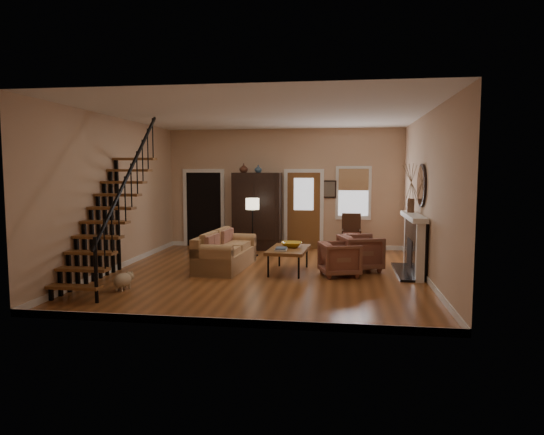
# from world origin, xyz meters

# --- Properties ---
(room) EXTENTS (7.00, 7.33, 3.30)m
(room) POSITION_xyz_m (-0.41, 1.76, 1.51)
(room) COLOR brown
(room) RESTS_ON ground
(staircase) EXTENTS (0.94, 2.80, 3.20)m
(staircase) POSITION_xyz_m (-2.78, -1.30, 1.60)
(staircase) COLOR brown
(staircase) RESTS_ON ground
(fireplace) EXTENTS (0.33, 1.95, 2.30)m
(fireplace) POSITION_xyz_m (3.13, 0.50, 0.74)
(fireplace) COLOR black
(fireplace) RESTS_ON ground
(armoire) EXTENTS (1.30, 0.60, 2.10)m
(armoire) POSITION_xyz_m (-0.70, 3.15, 1.05)
(armoire) COLOR black
(armoire) RESTS_ON ground
(vase_a) EXTENTS (0.24, 0.24, 0.25)m
(vase_a) POSITION_xyz_m (-1.05, 3.05, 2.22)
(vase_a) COLOR #4C2619
(vase_a) RESTS_ON armoire
(vase_b) EXTENTS (0.20, 0.20, 0.21)m
(vase_b) POSITION_xyz_m (-0.65, 3.05, 2.21)
(vase_b) COLOR #334C60
(vase_b) RESTS_ON armoire
(sofa) EXTENTS (1.03, 2.10, 0.76)m
(sofa) POSITION_xyz_m (-0.94, 0.45, 0.38)
(sofa) COLOR #A97C4D
(sofa) RESTS_ON ground
(coffee_table) EXTENTS (0.87, 1.39, 0.51)m
(coffee_table) POSITION_xyz_m (0.48, 0.24, 0.26)
(coffee_table) COLOR brown
(coffee_table) RESTS_ON ground
(bowl) EXTENTS (0.46, 0.46, 0.11)m
(bowl) POSITION_xyz_m (0.53, 0.39, 0.57)
(bowl) COLOR #C69217
(bowl) RESTS_ON coffee_table
(books) EXTENTS (0.25, 0.34, 0.06)m
(books) POSITION_xyz_m (0.36, -0.06, 0.55)
(books) COLOR beige
(books) RESTS_ON coffee_table
(armchair_left) EXTENTS (0.94, 0.93, 0.70)m
(armchair_left) POSITION_xyz_m (1.56, 0.03, 0.35)
(armchair_left) COLOR maroon
(armchair_left) RESTS_ON ground
(armchair_right) EXTENTS (1.06, 1.04, 0.77)m
(armchair_right) POSITION_xyz_m (2.00, 0.64, 0.39)
(armchair_right) COLOR maroon
(armchair_right) RESTS_ON ground
(floor_lamp) EXTENTS (0.42, 0.42, 1.47)m
(floor_lamp) POSITION_xyz_m (-0.63, 2.03, 0.73)
(floor_lamp) COLOR black
(floor_lamp) RESTS_ON ground
(side_chair) EXTENTS (0.54, 0.54, 1.02)m
(side_chair) POSITION_xyz_m (1.85, 2.95, 0.51)
(side_chair) COLOR #391F12
(side_chair) RESTS_ON ground
(dog) EXTENTS (0.34, 0.49, 0.33)m
(dog) POSITION_xyz_m (-2.32, -1.75, 0.16)
(dog) COLOR #CEB48D
(dog) RESTS_ON ground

